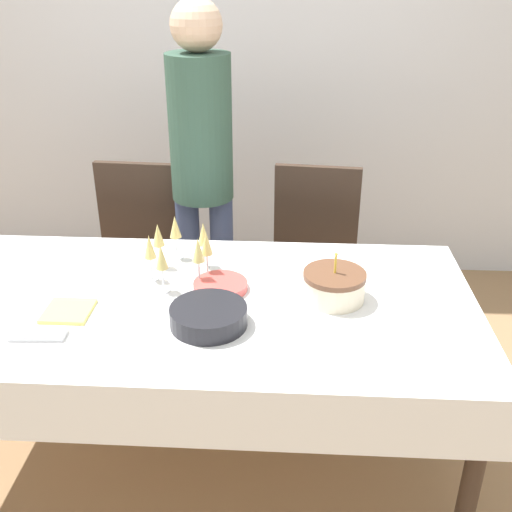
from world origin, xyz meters
TOP-DOWN VIEW (x-y plane):
  - ground_plane at (0.00, 0.00)m, footprint 12.00×12.00m
  - wall_back at (0.00, 1.76)m, footprint 8.00×0.05m
  - dining_table at (0.00, 0.00)m, footprint 1.90×0.95m
  - dining_chair_far_left at (-0.42, 0.79)m, footprint 0.45×0.45m
  - dining_chair_far_right at (0.43, 0.79)m, footprint 0.46×0.46m
  - birthday_cake at (0.47, 0.03)m, footprint 0.21×0.21m
  - champagne_tray at (-0.07, 0.17)m, footprint 0.35×0.35m
  - plate_stack_main at (0.07, -0.15)m, footprint 0.24×0.24m
  - plate_stack_dessert at (0.08, 0.07)m, footprint 0.19×0.19m
  - cake_knife at (0.43, -0.16)m, footprint 0.29×0.10m
  - fork_pile at (-0.45, -0.25)m, footprint 0.17×0.07m
  - napkin_pile at (-0.40, -0.11)m, footprint 0.15×0.15m
  - person_standing at (-0.09, 0.84)m, footprint 0.28×0.28m

SIDE VIEW (x-z plane):
  - ground_plane at x=0.00m, z-range 0.00..0.00m
  - dining_chair_far_left at x=-0.42m, z-range 0.04..0.98m
  - dining_chair_far_right at x=0.43m, z-range 0.04..0.98m
  - dining_table at x=0.00m, z-range 0.28..1.03m
  - cake_knife at x=0.43m, z-range 0.76..0.76m
  - napkin_pile at x=-0.40m, z-range 0.76..0.77m
  - fork_pile at x=-0.45m, z-range 0.76..0.78m
  - plate_stack_dessert at x=0.08m, z-range 0.76..0.78m
  - plate_stack_main at x=0.07m, z-range 0.76..0.82m
  - birthday_cake at x=0.47m, z-range 0.72..0.89m
  - champagne_tray at x=-0.07m, z-range 0.75..0.93m
  - person_standing at x=-0.09m, z-range 0.17..1.83m
  - wall_back at x=0.00m, z-range 0.00..2.70m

